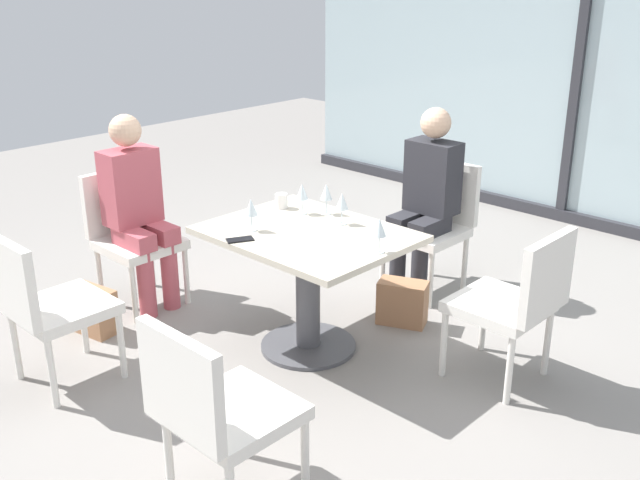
% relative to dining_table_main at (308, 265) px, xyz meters
% --- Properties ---
extents(ground_plane, '(12.00, 12.00, 0.00)m').
position_rel_dining_table_main_xyz_m(ground_plane, '(0.00, 0.00, -0.53)').
color(ground_plane, gray).
extents(window_wall_backdrop, '(5.72, 0.10, 2.70)m').
position_rel_dining_table_main_xyz_m(window_wall_backdrop, '(0.00, 3.20, 0.68)').
color(window_wall_backdrop, '#A1B7BC').
rests_on(window_wall_backdrop, ground_plane).
extents(dining_table_main, '(1.10, 0.85, 0.73)m').
position_rel_dining_table_main_xyz_m(dining_table_main, '(0.00, 0.00, 0.00)').
color(dining_table_main, '#BCB29E').
rests_on(dining_table_main, ground_plane).
extents(chair_side_end, '(0.50, 0.46, 0.87)m').
position_rel_dining_table_main_xyz_m(chair_side_end, '(-1.30, -0.32, -0.03)').
color(chair_side_end, silver).
rests_on(chair_side_end, ground_plane).
extents(chair_near_window, '(0.46, 0.51, 0.87)m').
position_rel_dining_table_main_xyz_m(chair_near_window, '(0.00, 1.23, -0.03)').
color(chair_near_window, silver).
rests_on(chair_near_window, ground_plane).
extents(chair_far_right, '(0.51, 0.46, 0.87)m').
position_rel_dining_table_main_xyz_m(chair_far_right, '(1.05, 0.48, -0.03)').
color(chair_far_right, silver).
rests_on(chair_far_right, ground_plane).
extents(chair_front_right, '(0.46, 0.50, 0.87)m').
position_rel_dining_table_main_xyz_m(chair_front_right, '(0.70, -1.23, -0.03)').
color(chair_front_right, silver).
rests_on(chair_front_right, ground_plane).
extents(chair_front_left, '(0.46, 0.50, 0.87)m').
position_rel_dining_table_main_xyz_m(chair_front_left, '(-0.70, -1.23, -0.03)').
color(chair_front_left, silver).
rests_on(chair_front_left, ground_plane).
extents(person_side_end, '(0.39, 0.34, 1.26)m').
position_rel_dining_table_main_xyz_m(person_side_end, '(-1.19, -0.32, 0.17)').
color(person_side_end, '#B24C56').
rests_on(person_side_end, ground_plane).
extents(person_near_window, '(0.34, 0.39, 1.26)m').
position_rel_dining_table_main_xyz_m(person_near_window, '(-0.00, 1.12, 0.17)').
color(person_near_window, '#28282D').
rests_on(person_near_window, ground_plane).
extents(wine_glass_0, '(0.07, 0.07, 0.18)m').
position_rel_dining_table_main_xyz_m(wine_glass_0, '(-0.24, 0.19, 0.34)').
color(wine_glass_0, silver).
rests_on(wine_glass_0, dining_table_main).
extents(wine_glass_1, '(0.07, 0.07, 0.18)m').
position_rel_dining_table_main_xyz_m(wine_glass_1, '(0.06, 0.22, 0.34)').
color(wine_glass_1, silver).
rests_on(wine_glass_1, dining_table_main).
extents(wine_glass_2, '(0.07, 0.07, 0.18)m').
position_rel_dining_table_main_xyz_m(wine_glass_2, '(-0.13, 0.29, 0.34)').
color(wine_glass_2, silver).
rests_on(wine_glass_2, dining_table_main).
extents(wine_glass_3, '(0.07, 0.07, 0.18)m').
position_rel_dining_table_main_xyz_m(wine_glass_3, '(0.49, 0.03, 0.34)').
color(wine_glass_3, silver).
rests_on(wine_glass_3, dining_table_main).
extents(wine_glass_4, '(0.07, 0.07, 0.18)m').
position_rel_dining_table_main_xyz_m(wine_glass_4, '(-0.23, -0.21, 0.34)').
color(wine_glass_4, silver).
rests_on(wine_glass_4, dining_table_main).
extents(coffee_cup, '(0.08, 0.08, 0.09)m').
position_rel_dining_table_main_xyz_m(coffee_cup, '(-0.40, 0.18, 0.25)').
color(coffee_cup, white).
rests_on(coffee_cup, dining_table_main).
extents(cell_phone_on_table, '(0.13, 0.16, 0.01)m').
position_rel_dining_table_main_xyz_m(cell_phone_on_table, '(-0.16, -0.35, 0.21)').
color(cell_phone_on_table, black).
rests_on(cell_phone_on_table, dining_table_main).
extents(handbag_0, '(0.32, 0.21, 0.28)m').
position_rel_dining_table_main_xyz_m(handbag_0, '(-1.10, -0.76, -0.39)').
color(handbag_0, '#A3704C').
rests_on(handbag_0, ground_plane).
extents(handbag_1, '(0.34, 0.27, 0.28)m').
position_rel_dining_table_main_xyz_m(handbag_1, '(0.20, 0.63, -0.39)').
color(handbag_1, '#A3704C').
rests_on(handbag_1, ground_plane).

